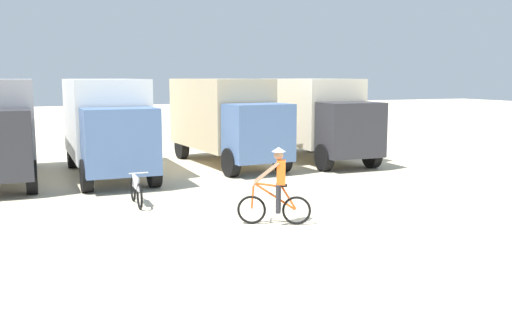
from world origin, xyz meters
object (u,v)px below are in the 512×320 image
box_truck_tan_camper (225,117)px  bicycle_spare (136,191)px  box_truck_white_box (107,122)px  box_truck_cream_rv (315,115)px  cyclist_orange_shirt (277,189)px

box_truck_tan_camper → bicycle_spare: bearing=-128.5°
box_truck_white_box → box_truck_cream_rv: bearing=3.8°
box_truck_tan_camper → bicycle_spare: (-4.70, -5.90, -1.48)m
box_truck_tan_camper → box_truck_cream_rv: same height
box_truck_cream_rv → bicycle_spare: bearing=-146.7°
box_truck_tan_camper → cyclist_orange_shirt: 9.48m
box_truck_tan_camper → box_truck_white_box: bearing=-169.5°
box_truck_tan_camper → box_truck_cream_rv: size_ratio=1.01×
box_truck_white_box → box_truck_cream_rv: 8.54m
box_truck_white_box → box_truck_tan_camper: (4.68, 0.87, 0.00)m
cyclist_orange_shirt → bicycle_spare: size_ratio=1.05×
box_truck_white_box → bicycle_spare: 5.24m
bicycle_spare → box_truck_cream_rv: bearing=33.3°
box_truck_tan_camper → cyclist_orange_shirt: size_ratio=3.79×
cyclist_orange_shirt → box_truck_cream_rv: bearing=56.4°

